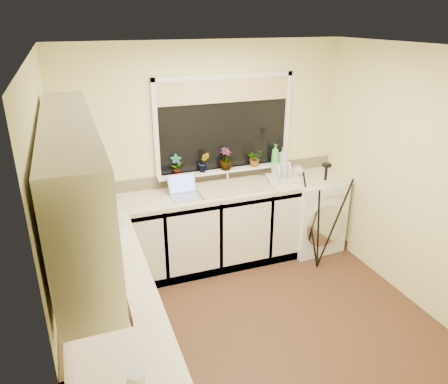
% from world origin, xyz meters
% --- Properties ---
extents(floor, '(3.20, 3.20, 0.00)m').
position_xyz_m(floor, '(0.00, 0.00, 0.00)').
color(floor, '#4E331F').
rests_on(floor, ground).
extents(ceiling, '(3.20, 3.20, 0.00)m').
position_xyz_m(ceiling, '(0.00, 0.00, 2.45)').
color(ceiling, white).
rests_on(ceiling, ground).
extents(wall_back, '(3.20, 0.00, 3.20)m').
position_xyz_m(wall_back, '(0.00, 1.50, 1.23)').
color(wall_back, beige).
rests_on(wall_back, ground).
extents(wall_front, '(3.20, 0.00, 3.20)m').
position_xyz_m(wall_front, '(0.00, -1.50, 1.23)').
color(wall_front, beige).
rests_on(wall_front, ground).
extents(wall_left, '(0.00, 3.00, 3.00)m').
position_xyz_m(wall_left, '(-1.60, 0.00, 1.23)').
color(wall_left, beige).
rests_on(wall_left, ground).
extents(wall_right, '(0.00, 3.00, 3.00)m').
position_xyz_m(wall_right, '(1.60, 0.00, 1.23)').
color(wall_right, beige).
rests_on(wall_right, ground).
extents(base_cabinet_back, '(2.55, 0.60, 0.86)m').
position_xyz_m(base_cabinet_back, '(-0.33, 1.20, 0.43)').
color(base_cabinet_back, silver).
rests_on(base_cabinet_back, floor).
extents(base_cabinet_left, '(0.54, 2.40, 0.86)m').
position_xyz_m(base_cabinet_left, '(-1.30, -0.30, 0.43)').
color(base_cabinet_left, silver).
rests_on(base_cabinet_left, floor).
extents(worktop_back, '(3.20, 0.60, 0.04)m').
position_xyz_m(worktop_back, '(0.00, 1.20, 0.88)').
color(worktop_back, beige).
rests_on(worktop_back, base_cabinet_back).
extents(worktop_left, '(0.60, 2.40, 0.04)m').
position_xyz_m(worktop_left, '(-1.30, -0.30, 0.88)').
color(worktop_left, beige).
rests_on(worktop_left, base_cabinet_left).
extents(upper_cabinet, '(0.28, 1.90, 0.70)m').
position_xyz_m(upper_cabinet, '(-1.44, -0.45, 1.80)').
color(upper_cabinet, silver).
rests_on(upper_cabinet, wall_left).
extents(splashback_left, '(0.02, 2.40, 0.45)m').
position_xyz_m(splashback_left, '(-1.59, -0.30, 1.12)').
color(splashback_left, beige).
rests_on(splashback_left, wall_left).
extents(splashback_back, '(3.20, 0.02, 0.14)m').
position_xyz_m(splashback_back, '(0.00, 1.49, 0.97)').
color(splashback_back, beige).
rests_on(splashback_back, wall_back).
extents(window_glass, '(1.50, 0.02, 1.00)m').
position_xyz_m(window_glass, '(0.20, 1.49, 1.55)').
color(window_glass, black).
rests_on(window_glass, wall_back).
extents(window_blind, '(1.50, 0.02, 0.25)m').
position_xyz_m(window_blind, '(0.20, 1.46, 1.92)').
color(window_blind, tan).
rests_on(window_blind, wall_back).
extents(windowsill, '(1.60, 0.14, 0.03)m').
position_xyz_m(windowsill, '(0.20, 1.43, 1.04)').
color(windowsill, white).
rests_on(windowsill, wall_back).
extents(sink, '(0.82, 0.46, 0.03)m').
position_xyz_m(sink, '(0.20, 1.20, 0.91)').
color(sink, tan).
rests_on(sink, worktop_back).
extents(faucet, '(0.03, 0.03, 0.24)m').
position_xyz_m(faucet, '(0.20, 1.38, 1.02)').
color(faucet, silver).
rests_on(faucet, worktop_back).
extents(washing_machine, '(0.67, 0.65, 0.89)m').
position_xyz_m(washing_machine, '(1.21, 1.16, 0.45)').
color(washing_machine, white).
rests_on(washing_machine, floor).
extents(laptop, '(0.30, 0.31, 0.21)m').
position_xyz_m(laptop, '(-0.37, 1.17, 0.96)').
color(laptop, '#A6A7AE').
rests_on(laptop, worktop_back).
extents(kettle, '(0.18, 0.18, 0.24)m').
position_xyz_m(kettle, '(-1.21, 0.54, 1.02)').
color(kettle, white).
rests_on(kettle, worktop_left).
extents(dish_rack, '(0.41, 0.34, 0.05)m').
position_xyz_m(dish_rack, '(0.81, 1.20, 0.93)').
color(dish_rack, beige).
rests_on(dish_rack, worktop_back).
extents(tripod, '(0.75, 0.75, 1.25)m').
position_xyz_m(tripod, '(1.04, 0.69, 0.62)').
color(tripod, black).
rests_on(tripod, floor).
extents(glass_jug, '(0.10, 0.10, 0.14)m').
position_xyz_m(glass_jug, '(-1.28, -1.24, 0.97)').
color(glass_jug, silver).
rests_on(glass_jug, worktop_left).
extents(steel_jar, '(0.08, 0.08, 0.11)m').
position_xyz_m(steel_jar, '(-1.32, -0.17, 0.96)').
color(steel_jar, white).
rests_on(steel_jar, worktop_left).
extents(microwave, '(0.41, 0.54, 0.27)m').
position_xyz_m(microwave, '(-1.29, 0.77, 1.03)').
color(microwave, white).
rests_on(microwave, worktop_left).
extents(plant_a, '(0.13, 0.09, 0.23)m').
position_xyz_m(plant_a, '(-0.38, 1.42, 1.17)').
color(plant_a, '#999999').
rests_on(plant_a, windowsill).
extents(plant_b, '(0.15, 0.13, 0.23)m').
position_xyz_m(plant_b, '(-0.07, 1.41, 1.16)').
color(plant_b, '#999999').
rests_on(plant_b, windowsill).
extents(plant_c, '(0.19, 0.19, 0.25)m').
position_xyz_m(plant_c, '(0.19, 1.40, 1.18)').
color(plant_c, '#999999').
rests_on(plant_c, windowsill).
extents(plant_d, '(0.22, 0.20, 0.20)m').
position_xyz_m(plant_d, '(0.55, 1.40, 1.15)').
color(plant_d, '#999999').
rests_on(plant_d, windowsill).
extents(soap_bottle_green, '(0.10, 0.10, 0.23)m').
position_xyz_m(soap_bottle_green, '(0.81, 1.40, 1.17)').
color(soap_bottle_green, green).
rests_on(soap_bottle_green, windowsill).
extents(soap_bottle_clear, '(0.09, 0.09, 0.18)m').
position_xyz_m(soap_bottle_clear, '(0.91, 1.41, 1.14)').
color(soap_bottle_clear, '#999999').
rests_on(soap_bottle_clear, windowsill).
extents(cup_back, '(0.17, 0.17, 0.11)m').
position_xyz_m(cup_back, '(1.07, 1.31, 0.95)').
color(cup_back, white).
rests_on(cup_back, worktop_back).
extents(cup_left, '(0.10, 0.10, 0.09)m').
position_xyz_m(cup_left, '(-1.35, -0.51, 0.95)').
color(cup_left, beige).
rests_on(cup_left, worktop_left).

